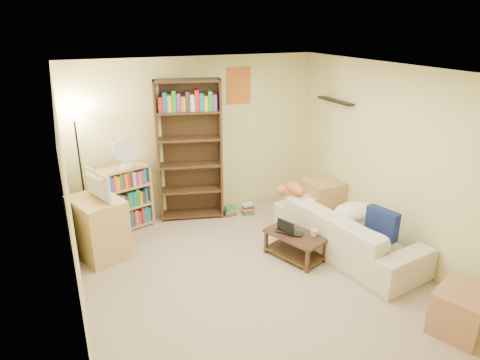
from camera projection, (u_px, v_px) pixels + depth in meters
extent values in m
plane|color=#C0A390|center=(256.00, 277.00, 5.32)|extent=(4.50, 4.50, 0.00)
cube|color=#F1E8A3|center=(197.00, 137.00, 6.82)|extent=(4.00, 0.04, 2.50)
cube|color=#F1E8A3|center=(396.00, 291.00, 2.95)|extent=(4.00, 0.04, 2.50)
cube|color=#F1E8A3|center=(71.00, 212.00, 4.15)|extent=(0.04, 4.50, 2.50)
cube|color=#F1E8A3|center=(394.00, 162.00, 5.62)|extent=(0.04, 4.50, 2.50)
cube|color=silver|center=(259.00, 71.00, 4.45)|extent=(4.00, 4.50, 0.04)
cube|color=red|center=(239.00, 86.00, 6.81)|extent=(0.40, 0.02, 0.58)
cube|color=black|center=(335.00, 101.00, 6.50)|extent=(0.12, 0.80, 0.03)
imported|color=beige|center=(347.00, 231.00, 5.78)|extent=(2.45, 1.54, 0.64)
cube|color=navy|center=(382.00, 223.00, 5.36)|extent=(0.23, 0.44, 0.38)
ellipsoid|color=white|center=(354.00, 212.00, 5.82)|extent=(0.59, 0.42, 0.25)
ellipsoid|color=orange|center=(295.00, 188.00, 6.19)|extent=(0.42, 0.24, 0.16)
sphere|color=orange|center=(282.00, 190.00, 6.06)|extent=(0.14, 0.14, 0.14)
cube|color=#452A1A|center=(295.00, 235.00, 5.65)|extent=(0.70, 0.90, 0.04)
cube|color=#452A1A|center=(294.00, 253.00, 5.74)|extent=(0.66, 0.85, 0.03)
cube|color=#452A1A|center=(307.00, 261.00, 5.35)|extent=(0.04, 0.04, 0.35)
cube|color=#452A1A|center=(325.00, 250.00, 5.59)|extent=(0.04, 0.04, 0.35)
cube|color=#452A1A|center=(266.00, 241.00, 5.82)|extent=(0.04, 0.04, 0.35)
cube|color=#452A1A|center=(284.00, 232.00, 6.06)|extent=(0.04, 0.04, 0.35)
imported|color=black|center=(291.00, 230.00, 5.70)|extent=(0.60, 0.60, 0.03)
cube|color=white|center=(285.00, 227.00, 5.60)|extent=(0.11, 0.25, 0.18)
imported|color=silver|center=(314.00, 233.00, 5.57)|extent=(0.18, 0.18, 0.10)
cube|color=black|center=(284.00, 225.00, 5.87)|extent=(0.12, 0.14, 0.02)
cube|color=#DAB56A|center=(99.00, 227.00, 5.69)|extent=(0.78, 0.91, 0.82)
imported|color=black|center=(93.00, 186.00, 5.49)|extent=(0.69, 0.50, 0.36)
cube|color=#402718|center=(190.00, 152.00, 6.60)|extent=(1.04, 0.56, 2.19)
cube|color=tan|center=(125.00, 198.00, 6.41)|extent=(0.82, 0.52, 0.99)
cylinder|color=silver|center=(126.00, 166.00, 6.23)|extent=(0.20, 0.20, 0.04)
cylinder|color=silver|center=(125.00, 159.00, 6.20)|extent=(0.02, 0.02, 0.20)
cylinder|color=silver|center=(125.00, 149.00, 6.12)|extent=(0.35, 0.06, 0.35)
cylinder|color=black|center=(90.00, 232.00, 6.42)|extent=(0.27, 0.27, 0.03)
cylinder|color=black|center=(82.00, 179.00, 6.13)|extent=(0.03, 0.03, 1.73)
cone|color=#FCEFC5|center=(74.00, 117.00, 5.81)|extent=(0.31, 0.31, 0.14)
cube|color=tan|center=(323.00, 199.00, 6.84)|extent=(0.56, 0.56, 0.62)
cube|color=tan|center=(461.00, 311.00, 4.33)|extent=(0.70, 0.65, 0.47)
cube|color=red|center=(230.00, 211.00, 6.98)|extent=(0.18, 0.14, 0.16)
cube|color=#1966B2|center=(247.00, 209.00, 7.02)|extent=(0.18, 0.14, 0.19)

